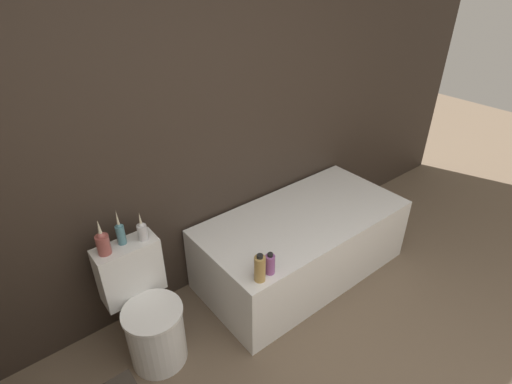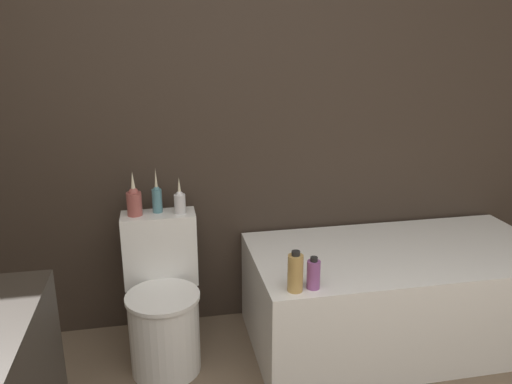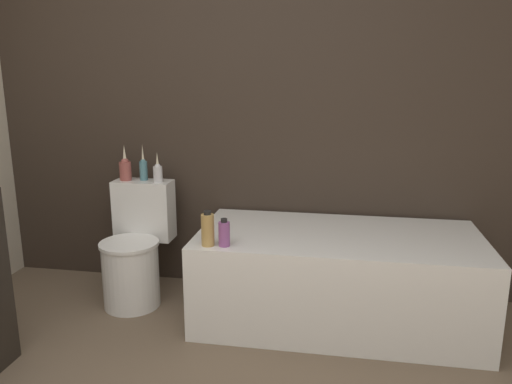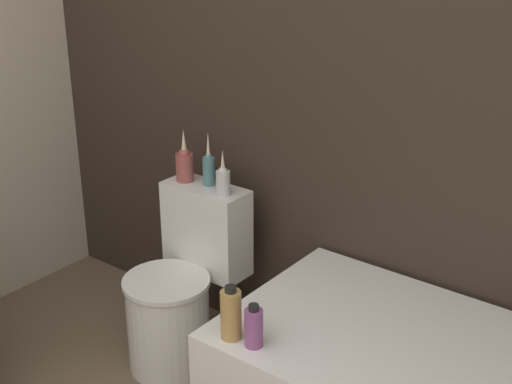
{
  "view_description": "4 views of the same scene",
  "coord_description": "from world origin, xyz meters",
  "px_view_note": "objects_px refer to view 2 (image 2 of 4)",
  "views": [
    {
      "loc": [
        -1.06,
        0.03,
        2.23
      ],
      "look_at": [
        0.19,
        1.59,
        1.02
      ],
      "focal_mm": 28.0,
      "sensor_mm": 36.0,
      "label": 1
    },
    {
      "loc": [
        -0.49,
        -0.51,
        1.62
      ],
      "look_at": [
        -0.06,
        1.67,
        0.92
      ],
      "focal_mm": 35.0,
      "sensor_mm": 36.0,
      "label": 2
    },
    {
      "loc": [
        0.76,
        -1.02,
        1.43
      ],
      "look_at": [
        0.29,
        1.63,
        0.79
      ],
      "focal_mm": 35.0,
      "sensor_mm": 36.0,
      "label": 3
    },
    {
      "loc": [
        1.33,
        -0.11,
        1.88
      ],
      "look_at": [
        -0.01,
        1.64,
        0.96
      ],
      "focal_mm": 50.0,
      "sensor_mm": 36.0,
      "label": 4
    }
  ],
  "objects_px": {
    "vase_gold": "(134,200)",
    "shampoo_bottle_short": "(313,274)",
    "shampoo_bottle_tall": "(295,272)",
    "bathtub": "(398,294)",
    "vase_silver": "(157,198)",
    "toilet": "(163,303)",
    "vase_bronze": "(180,201)"
  },
  "relations": [
    {
      "from": "vase_gold",
      "to": "shampoo_bottle_short",
      "type": "distance_m",
      "value": 0.98
    },
    {
      "from": "shampoo_bottle_tall",
      "to": "shampoo_bottle_short",
      "type": "distance_m",
      "value": 0.09
    },
    {
      "from": "vase_gold",
      "to": "shampoo_bottle_tall",
      "type": "xyz_separation_m",
      "value": [
        0.7,
        -0.55,
        -0.2
      ]
    },
    {
      "from": "vase_gold",
      "to": "shampoo_bottle_tall",
      "type": "distance_m",
      "value": 0.91
    },
    {
      "from": "bathtub",
      "to": "vase_gold",
      "type": "distance_m",
      "value": 1.51
    },
    {
      "from": "vase_gold",
      "to": "vase_silver",
      "type": "bearing_deg",
      "value": 12.39
    },
    {
      "from": "toilet",
      "to": "vase_bronze",
      "type": "xyz_separation_m",
      "value": [
        0.11,
        0.15,
        0.49
      ]
    },
    {
      "from": "bathtub",
      "to": "vase_gold",
      "type": "bearing_deg",
      "value": 170.67
    },
    {
      "from": "toilet",
      "to": "vase_bronze",
      "type": "relative_size",
      "value": 3.89
    },
    {
      "from": "toilet",
      "to": "shampoo_bottle_short",
      "type": "xyz_separation_m",
      "value": [
        0.67,
        -0.37,
        0.28
      ]
    },
    {
      "from": "bathtub",
      "to": "toilet",
      "type": "xyz_separation_m",
      "value": [
        -1.27,
        0.05,
        0.05
      ]
    },
    {
      "from": "vase_gold",
      "to": "vase_bronze",
      "type": "distance_m",
      "value": 0.23
    },
    {
      "from": "toilet",
      "to": "shampoo_bottle_short",
      "type": "relative_size",
      "value": 4.95
    },
    {
      "from": "vase_bronze",
      "to": "shampoo_bottle_short",
      "type": "height_order",
      "value": "vase_bronze"
    },
    {
      "from": "vase_bronze",
      "to": "vase_silver",
      "type": "bearing_deg",
      "value": 159.1
    },
    {
      "from": "toilet",
      "to": "shampoo_bottle_tall",
      "type": "bearing_deg",
      "value": -32.69
    },
    {
      "from": "vase_bronze",
      "to": "shampoo_bottle_short",
      "type": "relative_size",
      "value": 1.27
    },
    {
      "from": "toilet",
      "to": "vase_gold",
      "type": "bearing_deg",
      "value": 123.36
    },
    {
      "from": "bathtub",
      "to": "shampoo_bottle_short",
      "type": "xyz_separation_m",
      "value": [
        -0.6,
        -0.31,
        0.33
      ]
    },
    {
      "from": "shampoo_bottle_tall",
      "to": "shampoo_bottle_short",
      "type": "xyz_separation_m",
      "value": [
        0.09,
        0.01,
        -0.02
      ]
    },
    {
      "from": "toilet",
      "to": "vase_silver",
      "type": "height_order",
      "value": "vase_silver"
    },
    {
      "from": "bathtub",
      "to": "vase_silver",
      "type": "xyz_separation_m",
      "value": [
        -1.27,
        0.25,
        0.55
      ]
    },
    {
      "from": "vase_silver",
      "to": "vase_bronze",
      "type": "height_order",
      "value": "vase_silver"
    },
    {
      "from": "vase_silver",
      "to": "vase_gold",
      "type": "bearing_deg",
      "value": -167.61
    },
    {
      "from": "toilet",
      "to": "vase_bronze",
      "type": "distance_m",
      "value": 0.53
    },
    {
      "from": "toilet",
      "to": "vase_silver",
      "type": "relative_size",
      "value": 3.21
    },
    {
      "from": "vase_bronze",
      "to": "shampoo_bottle_short",
      "type": "distance_m",
      "value": 0.79
    },
    {
      "from": "vase_bronze",
      "to": "shampoo_bottle_tall",
      "type": "height_order",
      "value": "vase_bronze"
    },
    {
      "from": "vase_bronze",
      "to": "bathtub",
      "type": "bearing_deg",
      "value": -10.24
    },
    {
      "from": "vase_gold",
      "to": "vase_bronze",
      "type": "height_order",
      "value": "vase_gold"
    },
    {
      "from": "vase_bronze",
      "to": "shampoo_bottle_short",
      "type": "bearing_deg",
      "value": -43.07
    },
    {
      "from": "vase_gold",
      "to": "vase_bronze",
      "type": "xyz_separation_m",
      "value": [
        0.23,
        -0.02,
        -0.01
      ]
    }
  ]
}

